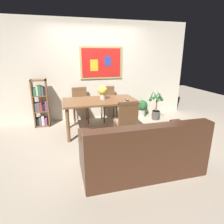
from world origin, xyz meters
name	(u,v)px	position (x,y,z in m)	size (l,w,h in m)	color
ground_plane	(109,137)	(0.00, 0.00, 0.00)	(12.00, 12.00, 0.00)	tan
wall_back_with_painting	(96,71)	(0.00, 1.47, 1.30)	(5.20, 0.14, 2.60)	beige
dining_table	(100,104)	(-0.11, 0.37, 0.66)	(1.63, 0.90, 0.76)	brown
dining_chair_far_right	(108,101)	(0.28, 1.17, 0.54)	(0.40, 0.41, 0.91)	brown
dining_chair_near_right	(127,119)	(0.25, -0.43, 0.54)	(0.40, 0.41, 0.91)	brown
dining_chair_far_left	(80,102)	(-0.48, 1.20, 0.54)	(0.40, 0.41, 0.91)	brown
leather_couch	(142,153)	(0.18, -1.33, 0.31)	(1.80, 0.84, 0.84)	#472819
bookshelf	(41,104)	(-1.44, 1.14, 0.56)	(0.36, 0.28, 1.17)	brown
potted_ivy	(142,107)	(1.32, 1.26, 0.25)	(0.31, 0.31, 0.56)	#B2ADA3
potted_palm	(156,107)	(1.55, 0.86, 0.36)	(0.40, 0.43, 0.84)	#4C4742
flower_vase	(103,91)	(-0.03, 0.45, 0.94)	(0.22, 0.22, 0.31)	beige
tv_remote	(127,100)	(0.46, 0.19, 0.77)	(0.05, 0.16, 0.02)	black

